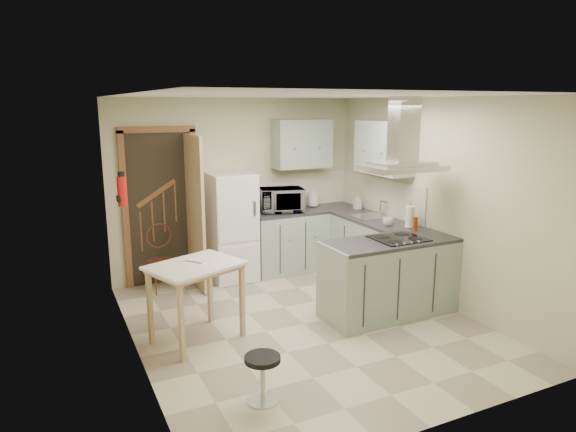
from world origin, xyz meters
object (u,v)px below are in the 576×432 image
microwave (281,200)px  stool (263,378)px  extractor_hood (402,168)px  bentwood_chair (162,261)px  peninsula (390,277)px  fridge (232,227)px  drop_leaf_table (197,302)px

microwave → stool: bearing=-103.3°
extractor_hood → microwave: 2.15m
bentwood_chair → stool: (0.17, -2.97, -0.20)m
microwave → bentwood_chair: bearing=-164.8°
extractor_hood → stool: 2.81m
peninsula → bentwood_chair: (-2.21, 1.94, -0.05)m
extractor_hood → microwave: bearing=106.0°
fridge → extractor_hood: 2.57m
drop_leaf_table → bentwood_chair: (-0.00, 1.64, -0.01)m
fridge → bentwood_chair: 1.04m
peninsula → extractor_hood: (0.10, 0.00, 1.27)m
stool → microwave: microwave is taller
bentwood_chair → drop_leaf_table: bearing=-95.5°
drop_leaf_table → bentwood_chair: bearing=69.2°
fridge → peninsula: size_ratio=0.97×
extractor_hood → drop_leaf_table: extractor_hood is taller
peninsula → drop_leaf_table: peninsula is taller
extractor_hood → stool: bearing=-154.4°
fridge → stool: bearing=-105.1°
bentwood_chair → stool: bentwood_chair is taller
peninsula → extractor_hood: bearing=0.0°
fridge → stool: fridge is taller
drop_leaf_table → stool: (0.17, -1.33, -0.21)m
peninsula → drop_leaf_table: (-2.21, 0.31, -0.04)m
stool → microwave: (1.57, 3.00, 0.87)m
stool → microwave: size_ratio=0.66×
peninsula → stool: bearing=-153.3°
microwave → fridge: bearing=-166.2°
drop_leaf_table → bentwood_chair: size_ratio=1.11×
stool → fridge: bearing=74.9°
stool → microwave: 3.49m
peninsula → extractor_hood: size_ratio=1.72×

